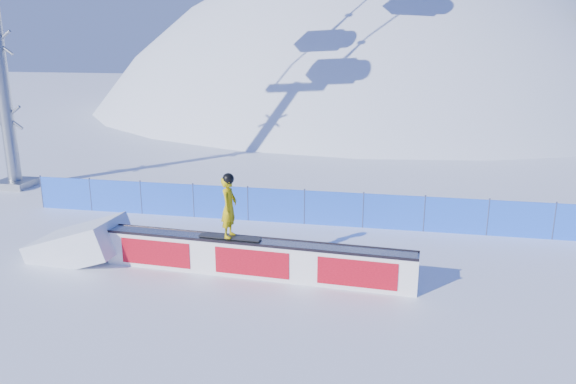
# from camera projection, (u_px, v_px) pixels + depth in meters

# --- Properties ---
(ground) EXTENTS (160.00, 160.00, 0.00)m
(ground) POSITION_uv_depth(u_px,v_px,m) (313.00, 280.00, 14.91)
(ground) COLOR white
(ground) RESTS_ON ground
(snow_hill) EXTENTS (64.00, 64.00, 64.00)m
(snow_hill) POSITION_uv_depth(u_px,v_px,m) (371.00, 274.00, 59.43)
(snow_hill) COLOR white
(snow_hill) RESTS_ON ground
(safety_fence) EXTENTS (22.05, 0.05, 1.30)m
(safety_fence) POSITION_uv_depth(u_px,v_px,m) (334.00, 209.00, 19.00)
(safety_fence) COLOR blue
(safety_fence) RESTS_ON ground
(rail_box) EXTENTS (8.59, 1.09, 1.03)m
(rail_box) POSITION_uv_depth(u_px,v_px,m) (255.00, 258.00, 15.02)
(rail_box) COLOR white
(rail_box) RESTS_ON ground
(snow_ramp) EXTENTS (2.85, 1.87, 1.72)m
(snow_ramp) POSITION_uv_depth(u_px,v_px,m) (81.00, 257.00, 16.44)
(snow_ramp) COLOR white
(snow_ramp) RESTS_ON ground
(snowboarder) EXTENTS (1.72, 0.63, 1.78)m
(snowboarder) POSITION_uv_depth(u_px,v_px,m) (229.00, 206.00, 14.81)
(snowboarder) COLOR black
(snowboarder) RESTS_ON rail_box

